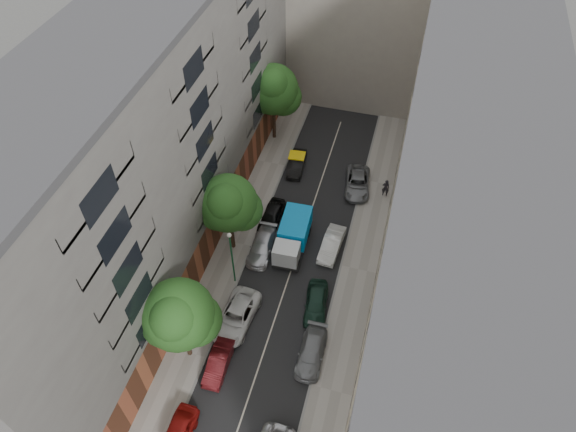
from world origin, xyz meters
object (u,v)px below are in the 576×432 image
(car_left_1, at_px, (218,363))
(lamp_post, at_px, (231,253))
(tree_near, at_px, (180,317))
(car_right_4, at_px, (357,183))
(tree_far, at_px, (274,91))
(tarp_truck, at_px, (293,236))
(car_left_2, at_px, (236,316))
(tree_mid, at_px, (229,205))
(car_right_2, at_px, (316,303))
(car_left_3, at_px, (262,246))
(car_left_5, at_px, (297,164))
(car_right_3, at_px, (332,244))
(car_right_1, at_px, (312,352))
(car_left_4, at_px, (272,216))

(car_left_1, bearing_deg, lamp_post, 98.91)
(car_left_1, bearing_deg, tree_near, 171.34)
(car_left_1, distance_m, tree_near, 5.32)
(car_right_4, bearing_deg, lamp_post, -127.80)
(tree_far, bearing_deg, tarp_truck, -67.64)
(car_left_2, xyz_separation_m, tree_mid, (-2.68, 6.88, 4.73))
(car_right_4, bearing_deg, car_right_2, -100.98)
(tree_mid, bearing_deg, tree_far, 93.05)
(car_left_1, distance_m, car_right_4, 22.15)
(car_left_1, bearing_deg, car_right_2, 48.50)
(tree_mid, distance_m, tree_far, 15.59)
(car_right_2, distance_m, car_right_4, 14.42)
(car_left_3, bearing_deg, car_right_2, -38.27)
(tarp_truck, relative_size, car_left_1, 1.48)
(car_left_5, bearing_deg, car_right_3, -63.75)
(car_right_4, xyz_separation_m, tree_near, (-8.77, -20.91, 4.72))
(tree_near, bearing_deg, tree_mid, 91.68)
(car_right_2, bearing_deg, car_right_3, 83.28)
(car_right_2, bearing_deg, tree_mid, 146.58)
(car_left_2, relative_size, car_left_5, 1.28)
(tree_mid, bearing_deg, car_right_4, 48.70)
(car_right_4, xyz_separation_m, tree_mid, (-9.08, -10.33, 4.77))
(car_left_3, xyz_separation_m, car_right_4, (6.58, 10.00, 0.01))
(car_right_4, bearing_deg, tree_mid, -139.41)
(car_right_3, height_order, tree_far, tree_far)
(car_right_2, relative_size, car_right_4, 0.87)
(car_left_3, bearing_deg, car_left_1, -90.44)
(car_right_1, distance_m, tree_near, 10.17)
(car_left_4, xyz_separation_m, car_left_5, (0.39, 7.60, -0.06))
(tarp_truck, distance_m, car_right_3, 3.48)
(car_right_3, xyz_separation_m, lamp_post, (-7.00, -5.48, 3.18))
(car_right_4, bearing_deg, car_left_3, -131.47)
(car_left_1, xyz_separation_m, car_right_2, (5.68, 6.80, 0.09))
(car_right_4, bearing_deg, tarp_truck, -123.46)
(car_left_4, height_order, car_right_1, car_left_4)
(tree_far, height_order, lamp_post, tree_far)
(car_right_1, relative_size, tree_far, 0.52)
(car_left_2, distance_m, tree_near, 6.41)
(car_right_4, height_order, tree_near, tree_near)
(car_left_4, height_order, lamp_post, lamp_post)
(car_left_2, relative_size, car_right_3, 1.22)
(car_right_1, bearing_deg, tree_mid, 136.28)
(car_left_5, height_order, lamp_post, lamp_post)
(car_left_5, xyz_separation_m, lamp_post, (-1.40, -14.88, 3.21))
(car_right_1, bearing_deg, car_left_3, 125.98)
(car_right_1, bearing_deg, car_left_2, 166.47)
(tree_mid, relative_size, lamp_post, 1.33)
(tarp_truck, xyz_separation_m, lamp_post, (-3.65, -4.92, 2.43))
(car_left_4, height_order, car_right_2, car_right_2)
(car_left_1, height_order, car_right_1, car_right_1)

